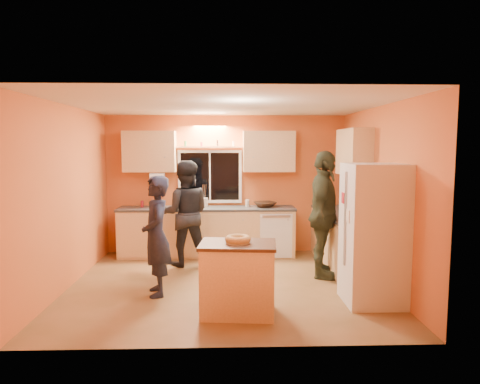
{
  "coord_description": "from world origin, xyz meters",
  "views": [
    {
      "loc": [
        0.01,
        -6.11,
        2.0
      ],
      "look_at": [
        0.22,
        0.4,
        1.32
      ],
      "focal_mm": 32.0,
      "sensor_mm": 36.0,
      "label": 1
    }
  ],
  "objects_px": {
    "person_left": "(156,236)",
    "person_right": "(324,215)",
    "refrigerator": "(374,234)",
    "island": "(238,278)",
    "person_center": "(185,213)"
  },
  "relations": [
    {
      "from": "person_left",
      "to": "person_center",
      "type": "xyz_separation_m",
      "value": [
        0.25,
        1.47,
        0.08
      ]
    },
    {
      "from": "person_left",
      "to": "person_right",
      "type": "distance_m",
      "value": 2.55
    },
    {
      "from": "person_left",
      "to": "person_right",
      "type": "bearing_deg",
      "value": 92.68
    },
    {
      "from": "island",
      "to": "person_right",
      "type": "relative_size",
      "value": 0.49
    },
    {
      "from": "island",
      "to": "person_right",
      "type": "xyz_separation_m",
      "value": [
        1.35,
        1.44,
        0.53
      ]
    },
    {
      "from": "person_center",
      "to": "person_right",
      "type": "relative_size",
      "value": 0.91
    },
    {
      "from": "person_left",
      "to": "person_center",
      "type": "height_order",
      "value": "person_center"
    },
    {
      "from": "person_right",
      "to": "refrigerator",
      "type": "bearing_deg",
      "value": -143.48
    },
    {
      "from": "refrigerator",
      "to": "person_left",
      "type": "height_order",
      "value": "refrigerator"
    },
    {
      "from": "island",
      "to": "person_right",
      "type": "distance_m",
      "value": 2.05
    },
    {
      "from": "person_center",
      "to": "person_left",
      "type": "bearing_deg",
      "value": 76.8
    },
    {
      "from": "island",
      "to": "person_left",
      "type": "relative_size",
      "value": 0.59
    },
    {
      "from": "refrigerator",
      "to": "island",
      "type": "relative_size",
      "value": 1.89
    },
    {
      "from": "island",
      "to": "person_right",
      "type": "height_order",
      "value": "person_right"
    },
    {
      "from": "person_right",
      "to": "island",
      "type": "bearing_deg",
      "value": 154.19
    }
  ]
}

